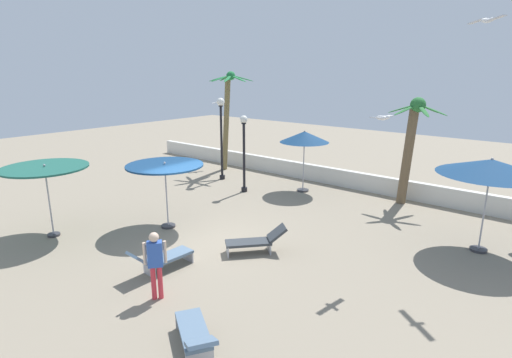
# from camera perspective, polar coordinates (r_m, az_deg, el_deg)

# --- Properties ---
(ground_plane) EXTENTS (56.00, 56.00, 0.00)m
(ground_plane) POSITION_cam_1_polar(r_m,az_deg,el_deg) (14.07, -8.08, -8.02)
(ground_plane) COLOR gray
(boundary_wall) EXTENTS (25.20, 0.30, 0.82)m
(boundary_wall) POSITION_cam_1_polar(r_m,az_deg,el_deg) (20.52, 10.21, 0.50)
(boundary_wall) COLOR silver
(boundary_wall) RESTS_ON ground_plane
(patio_umbrella_0) EXTENTS (2.68, 2.68, 2.42)m
(patio_umbrella_0) POSITION_cam_1_polar(r_m,az_deg,el_deg) (14.43, -12.72, 1.45)
(patio_umbrella_0) COLOR #333338
(patio_umbrella_0) RESTS_ON ground_plane
(patio_umbrella_1) EXTENTS (2.25, 2.25, 2.86)m
(patio_umbrella_1) POSITION_cam_1_polar(r_m,az_deg,el_deg) (18.59, 6.85, 5.86)
(patio_umbrella_1) COLOR #333338
(patio_umbrella_1) RESTS_ON ground_plane
(patio_umbrella_2) EXTENTS (2.74, 2.74, 2.52)m
(patio_umbrella_2) POSITION_cam_1_polar(r_m,az_deg,el_deg) (14.96, -27.63, 1.13)
(patio_umbrella_2) COLOR #333338
(patio_umbrella_2) RESTS_ON ground_plane
(patio_umbrella_3) EXTENTS (3.05, 3.05, 2.99)m
(patio_umbrella_3) POSITION_cam_1_polar(r_m,az_deg,el_deg) (13.90, 30.23, 1.44)
(patio_umbrella_3) COLOR #333338
(patio_umbrella_3) RESTS_ON ground_plane
(palm_tree_0) EXTENTS (2.32, 2.13, 4.47)m
(palm_tree_0) POSITION_cam_1_polar(r_m,az_deg,el_deg) (17.75, 21.02, 5.27)
(palm_tree_0) COLOR brown
(palm_tree_0) RESTS_ON ground_plane
(palm_tree_1) EXTENTS (2.49, 2.50, 5.46)m
(palm_tree_1) POSITION_cam_1_polar(r_m,az_deg,el_deg) (22.53, -4.04, 9.74)
(palm_tree_1) COLOR olive
(palm_tree_1) RESTS_ON ground_plane
(lamp_post_1) EXTENTS (0.35, 0.35, 3.55)m
(lamp_post_1) POSITION_cam_1_polar(r_m,az_deg,el_deg) (18.46, -1.71, 4.59)
(lamp_post_1) COLOR black
(lamp_post_1) RESTS_ON ground_plane
(lamp_post_2) EXTENTS (0.40, 0.40, 4.18)m
(lamp_post_2) POSITION_cam_1_polar(r_m,az_deg,el_deg) (20.66, -4.94, 7.26)
(lamp_post_2) COLOR black
(lamp_post_2) RESTS_ON ground_plane
(lounge_chair_0) EXTENTS (0.63, 1.91, 0.84)m
(lounge_chair_0) POSITION_cam_1_polar(r_m,az_deg,el_deg) (11.84, -13.21, -10.82)
(lounge_chair_0) COLOR #B7B7BC
(lounge_chair_0) RESTS_ON ground_plane
(lounge_chair_1) EXTENTS (1.65, 1.78, 0.84)m
(lounge_chair_1) POSITION_cam_1_polar(r_m,az_deg,el_deg) (12.63, 0.02, -8.69)
(lounge_chair_1) COLOR #B7B7BC
(lounge_chair_1) RESTS_ON ground_plane
(lounge_chair_2) EXTENTS (1.87, 1.43, 0.82)m
(lounge_chair_2) POSITION_cam_1_polar(r_m,az_deg,el_deg) (8.69, -8.58, -20.82)
(lounge_chair_2) COLOR #B7B7BC
(lounge_chair_2) RESTS_ON ground_plane
(guest_0) EXTENTS (0.41, 0.46, 1.76)m
(guest_0) POSITION_cam_1_polar(r_m,az_deg,el_deg) (10.25, -14.02, -10.88)
(guest_0) COLOR #D8333F
(guest_0) RESTS_ON ground_plane
(seagull_0) EXTENTS (0.47, 0.90, 0.14)m
(seagull_0) POSITION_cam_1_polar(r_m,az_deg,el_deg) (23.77, -5.13, 10.72)
(seagull_0) COLOR white
(seagull_1) EXTENTS (0.39, 0.96, 0.14)m
(seagull_1) POSITION_cam_1_polar(r_m,az_deg,el_deg) (11.16, 17.39, 8.28)
(seagull_1) COLOR white
(seagull_2) EXTENTS (1.02, 0.76, 0.14)m
(seagull_2) POSITION_cam_1_polar(r_m,az_deg,el_deg) (12.60, 29.78, 18.87)
(seagull_2) COLOR white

